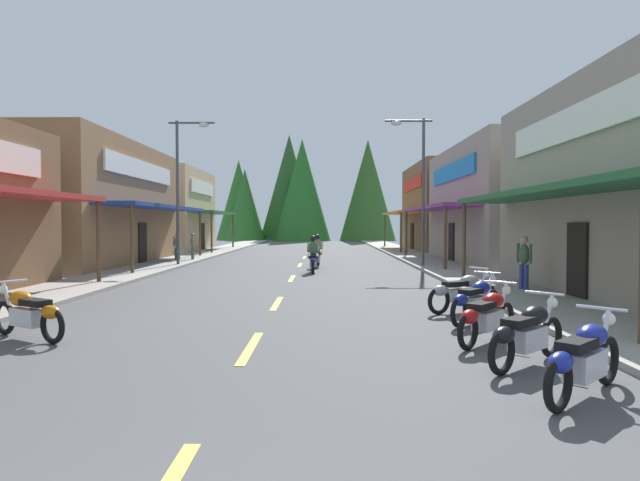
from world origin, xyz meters
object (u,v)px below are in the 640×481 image
Objects in this scene: motorcycle_parked_left_2 at (28,312)px; pedestrian_browsing at (177,245)px; pedestrian_by_shop at (524,260)px; pedestrian_waiting at (193,245)px; motorcycle_parked_right_2 at (487,315)px; rider_cruising_lead at (313,257)px; streetlamp_right at (417,172)px; streetlamp_left at (184,173)px; motorcycle_parked_right_0 at (584,358)px; motorcycle_parked_right_3 at (476,300)px; motorcycle_parked_right_4 at (462,291)px; rider_cruising_trailing at (317,254)px; motorcycle_parked_right_1 at (527,333)px.

pedestrian_browsing is at bearing -51.60° from motorcycle_parked_left_2.
pedestrian_by_shop is 1.11× the size of pedestrian_waiting.
motorcycle_parked_right_2 is 13.97m from rider_cruising_lead.
streetlamp_left is at bearing 176.61° from streetlamp_right.
streetlamp_right reaches higher than motorcycle_parked_right_0.
rider_cruising_lead is 9.40m from pedestrian_browsing.
pedestrian_browsing reaches higher than motorcycle_parked_right_3.
rider_cruising_lead is at bearing 79.46° from motorcycle_parked_right_4.
rider_cruising_lead is at bearing -100.63° from pedestrian_browsing.
rider_cruising_lead is 1.00× the size of rider_cruising_trailing.
rider_cruising_lead and rider_cruising_trailing have the same top height.
motorcycle_parked_right_2 is (-1.47, -16.08, -3.98)m from streetlamp_right.
motorcycle_parked_right_2 and motorcycle_parked_right_4 have the same top height.
motorcycle_parked_right_2 is 1.09× the size of pedestrian_waiting.
streetlamp_left is at bearing 72.43° from motorcycle_parked_right_0.
pedestrian_by_shop reaches higher than motorcycle_parked_right_4.
streetlamp_left reaches higher than motorcycle_parked_right_4.
motorcycle_parked_right_2 is at bearing -150.82° from motorcycle_parked_left_2.
motorcycle_parked_right_4 is at bearing -94.77° from streetlamp_right.
streetlamp_left is 3.27× the size of rider_cruising_lead.
rider_cruising_trailing is at bearing 55.99° from motorcycle_parked_right_0.
pedestrian_waiting is (-11.53, 4.21, -3.58)m from streetlamp_right.
pedestrian_waiting is (-10.19, 21.80, 0.40)m from motorcycle_parked_right_1.
rider_cruising_trailing is (-3.43, 19.24, 0.17)m from motorcycle_parked_right_0.
pedestrian_waiting reaches higher than motorcycle_parked_right_1.
motorcycle_parked_right_3 is at bearing -56.14° from streetlamp_left.
streetlamp_right is 16.63m from motorcycle_parked_right_2.
streetlamp_right reaches higher than rider_cruising_lead.
streetlamp_left is 16.50m from pedestrian_by_shop.
pedestrian_by_shop is (2.71, 3.47, 0.51)m from motorcycle_parked_right_4.
motorcycle_parked_right_1 is (-0.13, 1.46, 0.00)m from motorcycle_parked_right_0.
rider_cruising_trailing is at bearing 52.16° from motorcycle_parked_right_2.
streetlamp_left reaches higher than rider_cruising_trailing.
streetlamp_right reaches higher than rider_cruising_trailing.
motorcycle_parked_right_4 is 13.45m from rider_cruising_trailing.
motorcycle_parked_right_4 is 1.19× the size of pedestrian_browsing.
rider_cruising_lead is at bearing 58.04° from motorcycle_parked_right_0.
streetlamp_right is 4.14× the size of motorcycle_parked_right_2.
motorcycle_parked_right_4 is at bearing 38.85° from motorcycle_parked_right_3.
rider_cruising_lead is 1.35× the size of pedestrian_browsing.
motorcycle_parked_right_1 is 8.83m from pedestrian_by_shop.
pedestrian_browsing is (-13.77, 12.63, -0.08)m from pedestrian_by_shop.
pedestrian_by_shop is 1.08× the size of pedestrian_browsing.
pedestrian_browsing is (-2.53, 19.17, 0.43)m from motorcycle_parked_left_2.
motorcycle_parked_right_3 is (0.34, 1.94, 0.00)m from motorcycle_parked_right_2.
motorcycle_parked_right_1 is at bearing -142.04° from motorcycle_parked_right_3.
pedestrian_by_shop reaches higher than motorcycle_parked_right_3.
streetlamp_left is at bearing 63.49° from rider_cruising_lead.
pedestrian_waiting is (-10.40, 18.35, 0.40)m from motorcycle_parked_right_3.
rider_cruising_lead reaches higher than motorcycle_parked_right_0.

